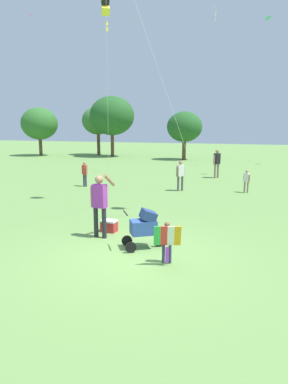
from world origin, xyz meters
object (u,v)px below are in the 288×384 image
(stroller, at_px, (144,225))
(person_back_turned, at_px, (85,172))
(person_red_shirt, at_px, (180,173))
(cooler_box, at_px, (109,226))
(person_kid_running, at_px, (217,161))
(person_adult_flyer, at_px, (100,200))
(kite_adult_black, at_px, (106,7))
(person_couple_left, at_px, (247,179))
(child_with_butterfly_kite, at_px, (167,238))

(stroller, height_order, person_back_turned, person_back_turned)
(person_red_shirt, relative_size, cooler_box, 3.31)
(stroller, relative_size, person_back_turned, 0.81)
(stroller, xyz_separation_m, person_kid_running, (-0.25, 13.14, 0.43))
(person_adult_flyer, distance_m, person_back_turned, 8.66)
(kite_adult_black, relative_size, person_couple_left, 7.25)
(child_with_butterfly_kite, relative_size, person_couple_left, 0.89)
(person_adult_flyer, xyz_separation_m, person_couple_left, (3.31, 8.44, -0.42))
(person_kid_running, xyz_separation_m, cooler_box, (-1.23, -12.20, -0.86))
(person_adult_flyer, xyz_separation_m, kite_adult_black, (-1.77, 4.08, 6.40))
(person_couple_left, bearing_deg, cooler_box, -112.88)
(person_adult_flyer, height_order, stroller, person_adult_flyer)
(stroller, bearing_deg, person_back_turned, 129.47)
(person_kid_running, relative_size, cooler_box, 3.93)
(person_back_turned, bearing_deg, stroller, -50.53)
(person_couple_left, distance_m, person_kid_running, 4.82)
(child_with_butterfly_kite, relative_size, stroller, 0.92)
(person_kid_running, bearing_deg, cooler_box, -95.77)
(person_couple_left, bearing_deg, child_with_butterfly_kite, -95.99)
(kite_adult_black, xyz_separation_m, person_back_turned, (-3.01, 3.13, -6.69))
(person_adult_flyer, height_order, person_back_turned, person_adult_flyer)
(person_kid_running, height_order, cooler_box, person_kid_running)
(person_adult_flyer, relative_size, person_back_turned, 1.41)
(stroller, xyz_separation_m, person_red_shirt, (-1.22, 8.14, 0.27))
(child_with_butterfly_kite, xyz_separation_m, cooler_box, (-2.32, 1.70, -0.42))
(child_with_butterfly_kite, distance_m, cooler_box, 2.90)
(kite_adult_black, bearing_deg, stroller, -53.96)
(person_red_shirt, xyz_separation_m, person_back_turned, (-5.03, -0.56, -0.10))
(stroller, height_order, person_kid_running, person_kid_running)
(kite_adult_black, relative_size, person_back_turned, 6.02)
(person_adult_flyer, relative_size, kite_adult_black, 0.23)
(cooler_box, bearing_deg, stroller, -32.52)
(child_with_butterfly_kite, height_order, person_red_shirt, person_red_shirt)
(person_adult_flyer, relative_size, cooler_box, 4.11)
(person_couple_left, xyz_separation_m, cooler_box, (-3.32, -7.87, -0.47))
(person_back_turned, distance_m, cooler_box, 8.20)
(person_adult_flyer, height_order, person_red_shirt, person_adult_flyer)
(person_couple_left, bearing_deg, person_adult_flyer, -111.39)
(person_adult_flyer, xyz_separation_m, cooler_box, (-0.01, 0.57, -0.89))
(person_red_shirt, height_order, person_kid_running, person_kid_running)
(person_couple_left, bearing_deg, stroller, -101.82)
(stroller, relative_size, cooler_box, 2.36)
(person_kid_running, xyz_separation_m, person_back_turned, (-6.00, -5.55, -0.27))
(person_couple_left, height_order, person_back_turned, person_back_turned)
(cooler_box, bearing_deg, person_kid_running, 84.23)
(person_adult_flyer, bearing_deg, child_with_butterfly_kite, -26.03)
(person_red_shirt, relative_size, person_couple_left, 1.37)
(person_adult_flyer, height_order, person_couple_left, person_adult_flyer)
(child_with_butterfly_kite, bearing_deg, kite_adult_black, 128.07)
(child_with_butterfly_kite, xyz_separation_m, person_red_shirt, (-2.06, 8.90, 0.28))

